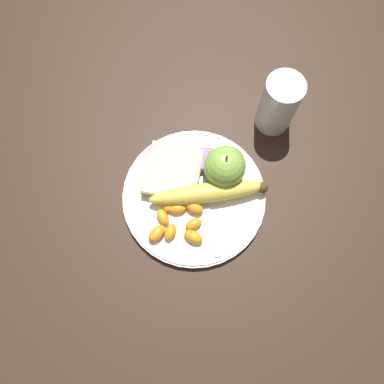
% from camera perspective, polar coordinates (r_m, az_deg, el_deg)
% --- Properties ---
extents(ground_plane, '(3.00, 3.00, 0.00)m').
position_cam_1_polar(ground_plane, '(0.65, 0.00, -0.85)').
color(ground_plane, '#332116').
extents(plate, '(0.25, 0.25, 0.01)m').
position_cam_1_polar(plate, '(0.64, 0.00, -0.64)').
color(plate, white).
rests_on(plate, ground_plane).
extents(juice_glass, '(0.07, 0.07, 0.11)m').
position_cam_1_polar(juice_glass, '(0.68, 12.69, 12.75)').
color(juice_glass, silver).
rests_on(juice_glass, ground_plane).
extents(apple, '(0.07, 0.07, 0.08)m').
position_cam_1_polar(apple, '(0.62, 4.67, 3.85)').
color(apple, '#84BC47').
rests_on(apple, plate).
extents(banana, '(0.06, 0.20, 0.03)m').
position_cam_1_polar(banana, '(0.62, 2.30, -0.32)').
color(banana, '#E0CC4C').
rests_on(banana, plate).
extents(bread_slice, '(0.11, 0.11, 0.02)m').
position_cam_1_polar(bread_slice, '(0.64, -3.19, 3.02)').
color(bread_slice, tan).
rests_on(bread_slice, plate).
extents(fork, '(0.17, 0.06, 0.00)m').
position_cam_1_polar(fork, '(0.64, 1.42, -0.91)').
color(fork, silver).
rests_on(fork, plate).
extents(jam_packet, '(0.04, 0.03, 0.02)m').
position_cam_1_polar(jam_packet, '(0.65, 1.59, 4.84)').
color(jam_packet, silver).
rests_on(jam_packet, plate).
extents(orange_segment_0, '(0.03, 0.03, 0.02)m').
position_cam_1_polar(orange_segment_0, '(0.62, -0.07, -4.90)').
color(orange_segment_0, orange).
rests_on(orange_segment_0, plate).
extents(orange_segment_1, '(0.03, 0.04, 0.02)m').
position_cam_1_polar(orange_segment_1, '(0.63, 0.08, -2.26)').
color(orange_segment_1, orange).
rests_on(orange_segment_1, plate).
extents(orange_segment_2, '(0.03, 0.04, 0.02)m').
position_cam_1_polar(orange_segment_2, '(0.61, 0.17, -6.83)').
color(orange_segment_2, orange).
rests_on(orange_segment_2, plate).
extents(orange_segment_3, '(0.03, 0.03, 0.02)m').
position_cam_1_polar(orange_segment_3, '(0.62, -3.65, -6.10)').
color(orange_segment_3, orange).
rests_on(orange_segment_3, plate).
extents(orange_segment_4, '(0.03, 0.03, 0.02)m').
position_cam_1_polar(orange_segment_4, '(0.63, -3.66, -1.88)').
color(orange_segment_4, orange).
rests_on(orange_segment_4, plate).
extents(orange_segment_5, '(0.03, 0.03, 0.02)m').
position_cam_1_polar(orange_segment_5, '(0.62, -4.79, -3.80)').
color(orange_segment_5, orange).
rests_on(orange_segment_5, plate).
extents(orange_segment_6, '(0.04, 0.04, 0.02)m').
position_cam_1_polar(orange_segment_6, '(0.62, -5.71, -6.29)').
color(orange_segment_6, orange).
rests_on(orange_segment_6, plate).
extents(orange_segment_7, '(0.02, 0.03, 0.02)m').
position_cam_1_polar(orange_segment_7, '(0.63, -2.57, -2.50)').
color(orange_segment_7, orange).
rests_on(orange_segment_7, plate).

